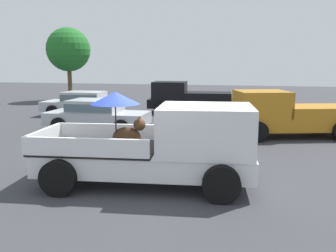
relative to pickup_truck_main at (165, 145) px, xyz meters
name	(u,v)px	position (x,y,z in m)	size (l,w,h in m)	color
ground_plane	(146,184)	(-0.47, -0.04, -0.96)	(80.00, 80.00, 0.00)	#38383D
pickup_truck_main	(165,145)	(0.00, 0.00, 0.00)	(5.22, 2.69, 2.21)	black
pickup_truck_red	(187,98)	(-1.72, 12.59, -0.09)	(4.93, 2.46, 1.80)	black
pickup_truck_far	(286,114)	(3.28, 6.61, -0.09)	(5.11, 3.17, 1.80)	black
parked_sedan_near	(84,102)	(-6.99, 10.01, -0.22)	(4.38, 2.13, 1.33)	black
parked_sedan_far	(97,113)	(-4.47, 6.11, -0.22)	(4.34, 2.05, 1.33)	black
tree_by_lot	(68,50)	(-11.70, 17.34, 2.91)	(3.30, 3.30, 5.54)	brown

